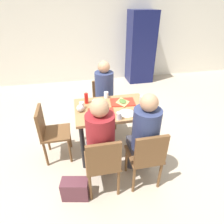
{
  "coord_description": "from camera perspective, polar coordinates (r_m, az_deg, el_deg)",
  "views": [
    {
      "loc": [
        -0.47,
        -2.27,
        2.09
      ],
      "look_at": [
        0.0,
        0.0,
        0.7
      ],
      "focal_mm": 29.68,
      "sensor_mm": 36.0,
      "label": 1
    }
  ],
  "objects": [
    {
      "name": "condiment_bottle",
      "position": [
        2.77,
        -7.91,
        4.2
      ],
      "size": [
        0.06,
        0.06,
        0.16
      ],
      "primitive_type": "cylinder",
      "color": "red",
      "rests_on": "main_table"
    },
    {
      "name": "person_far_side",
      "position": [
        3.22,
        -2.26,
        6.41
      ],
      "size": [
        0.32,
        0.42,
        1.27
      ],
      "color": "#383842",
      "rests_on": "ground_plane"
    },
    {
      "name": "pizza_slice_a",
      "position": [
        2.52,
        -3.97,
        0.02
      ],
      "size": [
        0.23,
        0.25,
        0.02
      ],
      "color": "tan",
      "rests_on": "tray_red_near"
    },
    {
      "name": "tray_red_far",
      "position": [
        2.8,
        3.26,
        3.07
      ],
      "size": [
        0.39,
        0.3,
        0.02
      ],
      "primitive_type": "cube",
      "rotation": [
        0.0,
        0.0,
        -0.1
      ],
      "color": "red",
      "rests_on": "main_table"
    },
    {
      "name": "foil_bundle",
      "position": [
        2.58,
        -9.77,
        1.15
      ],
      "size": [
        0.1,
        0.1,
        0.1
      ],
      "primitive_type": "sphere",
      "color": "silver",
      "rests_on": "main_table"
    },
    {
      "name": "person_in_red",
      "position": [
        2.14,
        -3.63,
        -7.96
      ],
      "size": [
        0.32,
        0.42,
        1.27
      ],
      "color": "#383842",
      "rests_on": "ground_plane"
    },
    {
      "name": "paper_plate_near_edge",
      "position": [
        2.53,
        4.5,
        -0.42
      ],
      "size": [
        0.22,
        0.22,
        0.01
      ],
      "primitive_type": "cylinder",
      "color": "white",
      "rests_on": "main_table"
    },
    {
      "name": "plastic_cup_c",
      "position": [
        2.65,
        -9.3,
        2.01
      ],
      "size": [
        0.07,
        0.07,
        0.1
      ],
      "primitive_type": "cylinder",
      "color": "white",
      "rests_on": "main_table"
    },
    {
      "name": "person_in_brown_jacket",
      "position": [
        2.25,
        9.94,
        -6.12
      ],
      "size": [
        0.32,
        0.42,
        1.27
      ],
      "color": "#383842",
      "rests_on": "ground_plane"
    },
    {
      "name": "main_table",
      "position": [
        2.73,
        -0.0,
        -0.69
      ],
      "size": [
        1.06,
        0.75,
        0.77
      ],
      "color": "#9E7247",
      "rests_on": "ground_plane"
    },
    {
      "name": "soda_can",
      "position": [
        2.77,
        9.13,
        3.63
      ],
      "size": [
        0.07,
        0.07,
        0.12
      ],
      "primitive_type": "cylinder",
      "color": "#B7BCC6",
      "rests_on": "main_table"
    },
    {
      "name": "paper_plate_center",
      "position": [
        2.82,
        -4.04,
        3.2
      ],
      "size": [
        0.22,
        0.22,
        0.01
      ],
      "primitive_type": "cylinder",
      "color": "white",
      "rests_on": "main_table"
    },
    {
      "name": "chair_near_right",
      "position": [
        2.31,
        10.62,
        -13.04
      ],
      "size": [
        0.4,
        0.4,
        0.86
      ],
      "color": "brown",
      "rests_on": "ground_plane"
    },
    {
      "name": "ground_plane",
      "position": [
        3.13,
        -0.0,
        -11.13
      ],
      "size": [
        10.0,
        10.0,
        0.02
      ],
      "primitive_type": "cube",
      "color": "#B7A893"
    },
    {
      "name": "plastic_cup_b",
      "position": [
        2.38,
        2.2,
        -1.21
      ],
      "size": [
        0.07,
        0.07,
        0.1
      ],
      "primitive_type": "cylinder",
      "color": "white",
      "rests_on": "main_table"
    },
    {
      "name": "chair_left_end",
      "position": [
        2.81,
        -18.71,
        -5.34
      ],
      "size": [
        0.4,
        0.4,
        0.86
      ],
      "color": "brown",
      "rests_on": "ground_plane"
    },
    {
      "name": "chair_far_side",
      "position": [
        3.45,
        -2.57,
        3.65
      ],
      "size": [
        0.4,
        0.4,
        0.86
      ],
      "color": "brown",
      "rests_on": "ground_plane"
    },
    {
      "name": "drink_fridge",
      "position": [
        5.57,
        8.79,
        18.93
      ],
      "size": [
        0.7,
        0.6,
        1.9
      ],
      "primitive_type": "cube",
      "color": "#14194C",
      "rests_on": "ground_plane"
    },
    {
      "name": "pizza_slice_b",
      "position": [
        2.78,
        3.28,
        3.27
      ],
      "size": [
        0.17,
        0.23,
        0.02
      ],
      "color": "#DBAD60",
      "rests_on": "tray_red_far"
    },
    {
      "name": "plastic_cup_a",
      "position": [
        2.92,
        -1.8,
        5.27
      ],
      "size": [
        0.07,
        0.07,
        0.1
      ],
      "primitive_type": "cylinder",
      "color": "white",
      "rests_on": "main_table"
    },
    {
      "name": "tray_red_near",
      "position": [
        2.52,
        -3.53,
        -0.3
      ],
      "size": [
        0.39,
        0.3,
        0.02
      ],
      "primitive_type": "cube",
      "rotation": [
        0.0,
        0.0,
        -0.13
      ],
      "color": "red",
      "rests_on": "main_table"
    },
    {
      "name": "back_wall",
      "position": [
        5.53,
        -7.39,
        23.68
      ],
      "size": [
        10.0,
        0.1,
        2.8
      ],
      "primitive_type": "cube",
      "color": "silver",
      "rests_on": "ground_plane"
    },
    {
      "name": "chair_near_left",
      "position": [
        2.2,
        -2.84,
        -15.21
      ],
      "size": [
        0.4,
        0.4,
        0.86
      ],
      "color": "brown",
      "rests_on": "ground_plane"
    },
    {
      "name": "handbag",
      "position": [
        2.46,
        -11.26,
        -22.28
      ],
      "size": [
        0.35,
        0.22,
        0.28
      ],
      "primitive_type": "cube",
      "rotation": [
        0.0,
        0.0,
        -0.21
      ],
      "color": "#592D38",
      "rests_on": "ground_plane"
    }
  ]
}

